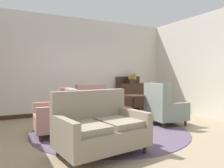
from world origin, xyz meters
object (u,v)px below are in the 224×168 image
Objects in this scene: armchair_near_sideboard at (89,104)px; side_table at (134,106)px; armchair_near_window at (58,115)px; gramophone at (133,77)px; coffee_table at (113,111)px; settee at (100,128)px; porcelain_vase at (112,102)px; sideboard at (131,95)px; armchair_foreground_right at (163,107)px.

armchair_near_sideboard is 1.33m from side_table.
armchair_near_window is 3.69m from gramophone.
coffee_table is 0.96× the size of armchair_near_window.
gramophone is at bearing -159.61° from armchair_near_sideboard.
settee is at bearing -130.16° from gramophone.
gramophone reaches higher than porcelain_vase.
gramophone is at bearing 45.13° from porcelain_vase.
porcelain_vase is 2.53m from sideboard.
coffee_table is 0.88× the size of armchair_foreground_right.
gramophone is (1.75, 1.82, 0.80)m from coffee_table.
sideboard is (3.03, 1.96, 0.12)m from armchair_near_window.
gramophone reaches higher than sideboard.
armchair_foreground_right is at bearing -14.34° from coffee_table.
sideboard reaches higher than armchair_near_sideboard.
armchair_near_window is at bearing -147.19° from sideboard.
sideboard is 0.66m from gramophone.
gramophone is (0.05, -0.09, 0.65)m from sideboard.
porcelain_vase is at bearing 100.37° from armchair_near_sideboard.
armchair_near_window reaches higher than coffee_table.
side_table is at bearing 13.55° from porcelain_vase.
armchair_foreground_right reaches higher than side_table.
porcelain_vase reaches higher than side_table.
sideboard is at bearing -5.76° from armchair_foreground_right.
armchair_foreground_right is at bearing -101.12° from sideboard.
armchair_foreground_right is 2.16× the size of gramophone.
settee is 2.76m from armchair_near_sideboard.
sideboard reaches higher than armchair_foreground_right.
armchair_near_window reaches higher than porcelain_vase.
settee is 1.23× the size of sideboard.
armchair_foreground_right is (2.26, 1.11, 0.03)m from settee.
settee is 1.52× the size of armchair_near_window.
armchair_near_window is 0.81× the size of sideboard.
gramophone reaches higher than coffee_table.
armchair_foreground_right is 2.33m from gramophone.
sideboard is (1.87, 0.71, 0.12)m from armchair_near_sideboard.
sideboard is at bearing 47.27° from porcelain_vase.
armchair_near_window is at bearing -172.27° from side_table.
porcelain_vase is 0.32× the size of armchair_near_window.
side_table is at bearing 135.72° from armchair_near_sideboard.
armchair_near_window is (-1.33, -0.05, 0.03)m from coffee_table.
settee reaches higher than side_table.
porcelain_vase is at bearing -132.73° from sideboard.
armchair_near_sideboard is at bearing 133.20° from side_table.
porcelain_vase is at bearing 103.04° from coffee_table.
coffee_table is 3.01× the size of porcelain_vase.
armchair_near_window is 3.61m from sideboard.
gramophone reaches higher than armchair_foreground_right.
coffee_table is 0.78m from side_table.
sideboard is at bearing 60.10° from side_table.
side_table is (0.74, 0.23, 0.05)m from coffee_table.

